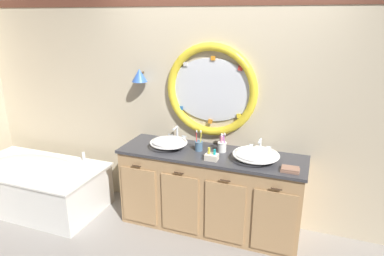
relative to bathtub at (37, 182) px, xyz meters
The scene contains 13 objects.
ground_plane 2.05m from the bathtub, ahead, with size 14.00×14.00×0.00m, color gray.
back_wall_assembly 2.34m from the bathtub, 17.51° to the left, with size 6.40×0.26×2.60m.
vanity_counter 2.08m from the bathtub, ahead, with size 1.91×0.60×0.86m.
bathtub is the anchor object (origin of this frame).
sink_basin_left 1.72m from the bathtub, 10.51° to the left, with size 0.40×0.40×0.12m.
sink_basin_right 2.59m from the bathtub, ahead, with size 0.45×0.45×0.11m.
faucet_set_left 1.78m from the bathtub, 18.12° to the left, with size 0.22×0.13×0.18m.
faucet_set_right 2.63m from the bathtub, 11.71° to the left, with size 0.23×0.13×0.15m.
toothbrush_holder_left 2.03m from the bathtub, 10.11° to the left, with size 0.09×0.09×0.22m.
toothbrush_holder_right 2.26m from the bathtub, 10.42° to the left, with size 0.09×0.09×0.20m.
soap_dispenser 2.25m from the bathtub, 13.69° to the left, with size 0.05×0.06×0.15m.
folded_hand_towel 2.90m from the bathtub, ahead, with size 0.17×0.12×0.03m.
toiletry_basket 2.19m from the bathtub, ahead, with size 0.12×0.10×0.12m.
Camera 1 is at (0.96, -2.81, 2.19)m, focal length 31.94 mm.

